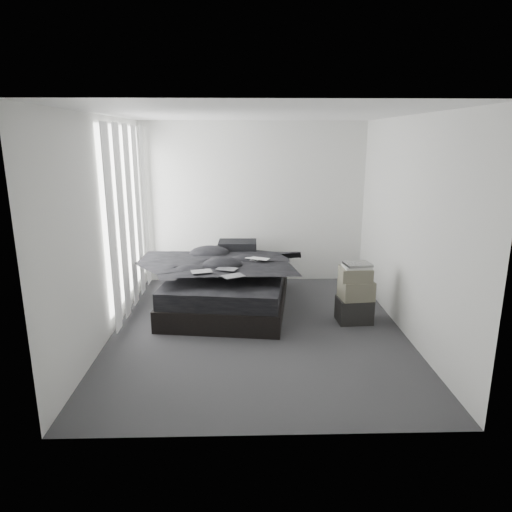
{
  "coord_description": "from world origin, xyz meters",
  "views": [
    {
      "loc": [
        -0.17,
        -5.31,
        2.35
      ],
      "look_at": [
        0.0,
        0.8,
        0.75
      ],
      "focal_mm": 32.0,
      "sensor_mm": 36.0,
      "label": 1
    }
  ],
  "objects_px": {
    "box_lower": "(354,310)",
    "laptop": "(256,255)",
    "bed": "(229,297)",
    "side_stand": "(193,274)"
  },
  "relations": [
    {
      "from": "bed",
      "to": "laptop",
      "type": "xyz_separation_m",
      "value": [
        0.39,
        -0.0,
        0.62
      ]
    },
    {
      "from": "bed",
      "to": "box_lower",
      "type": "distance_m",
      "value": 1.76
    },
    {
      "from": "laptop",
      "to": "bed",
      "type": "bearing_deg",
      "value": -154.5
    },
    {
      "from": "box_lower",
      "to": "laptop",
      "type": "bearing_deg",
      "value": 154.79
    },
    {
      "from": "laptop",
      "to": "side_stand",
      "type": "bearing_deg",
      "value": 173.95
    },
    {
      "from": "laptop",
      "to": "box_lower",
      "type": "distance_m",
      "value": 1.53
    },
    {
      "from": "side_stand",
      "to": "box_lower",
      "type": "distance_m",
      "value": 2.52
    },
    {
      "from": "bed",
      "to": "side_stand",
      "type": "relative_size",
      "value": 3.44
    },
    {
      "from": "bed",
      "to": "side_stand",
      "type": "xyz_separation_m",
      "value": [
        -0.56,
        0.59,
        0.16
      ]
    },
    {
      "from": "laptop",
      "to": "side_stand",
      "type": "relative_size",
      "value": 0.55
    }
  ]
}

